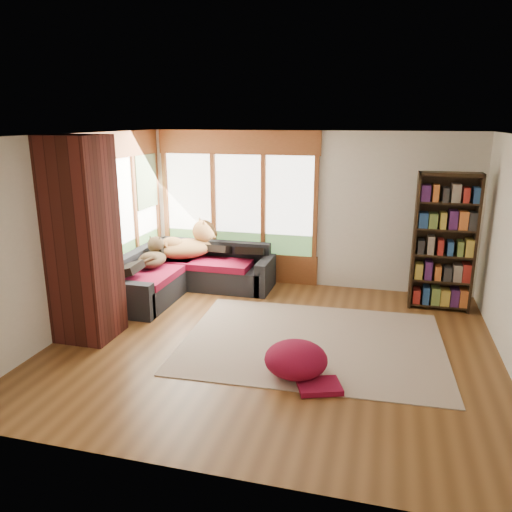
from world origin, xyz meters
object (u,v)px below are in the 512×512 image
at_px(brick_chimney, 83,240).
at_px(dog_brindle, 153,251).
at_px(dog_tan, 189,239).
at_px(sectional_sofa, 182,272).
at_px(bookshelf, 444,243).
at_px(pouf, 296,358).
at_px(area_rug, 312,342).

relative_size(brick_chimney, dog_brindle, 3.43).
distance_m(brick_chimney, dog_tan, 2.41).
distance_m(sectional_sofa, dog_brindle, 0.65).
distance_m(bookshelf, pouf, 3.20).
relative_size(sectional_sofa, dog_tan, 1.95).
distance_m(brick_chimney, area_rug, 3.20).
height_order(bookshelf, dog_tan, bookshelf).
height_order(sectional_sofa, bookshelf, bookshelf).
height_order(brick_chimney, bookshelf, brick_chimney).
bearing_deg(pouf, area_rug, 86.27).
bearing_deg(dog_tan, brick_chimney, -140.11).
bearing_deg(sectional_sofa, dog_brindle, -139.25).
xyz_separation_m(sectional_sofa, bookshelf, (4.09, 0.16, 0.72)).
height_order(area_rug, dog_brindle, dog_brindle).
bearing_deg(dog_tan, sectional_sofa, -135.93).
bearing_deg(dog_brindle, sectional_sofa, -54.06).
xyz_separation_m(sectional_sofa, dog_tan, (0.03, 0.26, 0.51)).
bearing_deg(dog_brindle, brick_chimney, 167.27).
xyz_separation_m(area_rug, dog_tan, (-2.40, 1.78, 0.81)).
bearing_deg(bookshelf, brick_chimney, -154.06).
relative_size(area_rug, dog_brindle, 4.34).
xyz_separation_m(brick_chimney, bookshelf, (4.54, 2.21, -0.27)).
bearing_deg(dog_brindle, dog_tan, -41.36).
xyz_separation_m(area_rug, bookshelf, (1.66, 1.68, 1.02)).
bearing_deg(dog_tan, area_rug, -74.92).
distance_m(area_rug, pouf, 0.91).
distance_m(pouf, dog_brindle, 3.46).
xyz_separation_m(pouf, dog_brindle, (-2.72, 2.06, 0.53)).
relative_size(area_rug, pouf, 4.63).
relative_size(dog_tan, dog_brindle, 1.49).
xyz_separation_m(brick_chimney, dog_tan, (0.48, 2.31, -0.48)).
bearing_deg(brick_chimney, sectional_sofa, 77.71).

